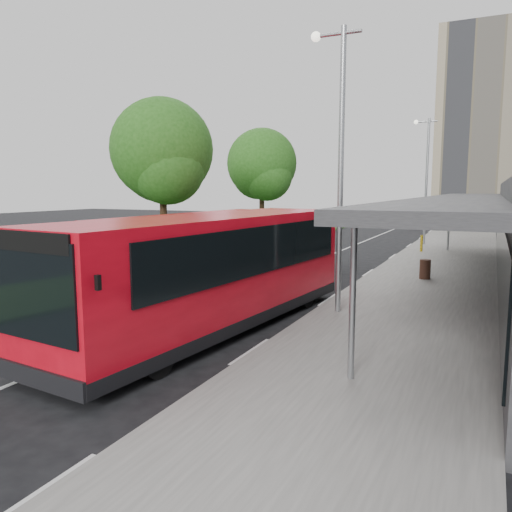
{
  "coord_description": "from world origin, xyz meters",
  "views": [
    {
      "loc": [
        8.16,
        -11.97,
        3.73
      ],
      "look_at": [
        1.12,
        2.89,
        1.5
      ],
      "focal_mm": 35.0,
      "sensor_mm": 36.0,
      "label": 1
    }
  ],
  "objects_px": {
    "car_near": "(419,222)",
    "car_far": "(401,218)",
    "litter_bin": "(425,269)",
    "bus_second": "(201,250)",
    "bus_main": "(213,271)",
    "lamp_post_near": "(338,153)",
    "bollard": "(421,243)",
    "tree_far": "(262,168)",
    "tree_mid": "(162,157)",
    "lamp_post_far": "(425,173)"
  },
  "relations": [
    {
      "from": "car_near",
      "to": "car_far",
      "type": "xyz_separation_m",
      "value": [
        -2.88,
        7.47,
        -0.04
      ]
    },
    {
      "from": "litter_bin",
      "to": "car_far",
      "type": "xyz_separation_m",
      "value": [
        -6.82,
        35.79,
        0.0
      ]
    },
    {
      "from": "bus_second",
      "to": "car_far",
      "type": "bearing_deg",
      "value": 91.18
    },
    {
      "from": "bus_main",
      "to": "car_far",
      "type": "bearing_deg",
      "value": 98.94
    },
    {
      "from": "lamp_post_near",
      "to": "car_near",
      "type": "xyz_separation_m",
      "value": [
        -2.21,
        34.99,
        -4.14
      ]
    },
    {
      "from": "bollard",
      "to": "tree_far",
      "type": "bearing_deg",
      "value": 163.92
    },
    {
      "from": "litter_bin",
      "to": "lamp_post_near",
      "type": "bearing_deg",
      "value": -104.62
    },
    {
      "from": "tree_mid",
      "to": "litter_bin",
      "type": "bearing_deg",
      "value": -1.72
    },
    {
      "from": "litter_bin",
      "to": "bus_second",
      "type": "bearing_deg",
      "value": -147.46
    },
    {
      "from": "bus_main",
      "to": "car_far",
      "type": "relative_size",
      "value": 3.34
    },
    {
      "from": "lamp_post_far",
      "to": "bollard",
      "type": "height_order",
      "value": "lamp_post_far"
    },
    {
      "from": "litter_bin",
      "to": "car_far",
      "type": "height_order",
      "value": "car_far"
    },
    {
      "from": "lamp_post_far",
      "to": "lamp_post_near",
      "type": "bearing_deg",
      "value": -90.0
    },
    {
      "from": "litter_bin",
      "to": "bus_main",
      "type": "bearing_deg",
      "value": -114.51
    },
    {
      "from": "bus_second",
      "to": "car_near",
      "type": "relative_size",
      "value": 2.91
    },
    {
      "from": "bus_main",
      "to": "litter_bin",
      "type": "relative_size",
      "value": 14.1
    },
    {
      "from": "tree_mid",
      "to": "lamp_post_far",
      "type": "height_order",
      "value": "tree_mid"
    },
    {
      "from": "tree_mid",
      "to": "tree_far",
      "type": "distance_m",
      "value": 12.0
    },
    {
      "from": "bus_main",
      "to": "car_near",
      "type": "bearing_deg",
      "value": 95.22
    },
    {
      "from": "lamp_post_far",
      "to": "bollard",
      "type": "bearing_deg",
      "value": -83.82
    },
    {
      "from": "tree_far",
      "to": "car_near",
      "type": "height_order",
      "value": "tree_far"
    },
    {
      "from": "car_far",
      "to": "bollard",
      "type": "bearing_deg",
      "value": -99.61
    },
    {
      "from": "car_near",
      "to": "litter_bin",
      "type": "bearing_deg",
      "value": -66.78
    },
    {
      "from": "bollard",
      "to": "lamp_post_far",
      "type": "bearing_deg",
      "value": 96.18
    },
    {
      "from": "bus_main",
      "to": "bollard",
      "type": "bearing_deg",
      "value": 86.46
    },
    {
      "from": "tree_mid",
      "to": "lamp_post_near",
      "type": "height_order",
      "value": "tree_mid"
    },
    {
      "from": "tree_far",
      "to": "litter_bin",
      "type": "distance_m",
      "value": 18.45
    },
    {
      "from": "lamp_post_far",
      "to": "car_near",
      "type": "relative_size",
      "value": 2.34
    },
    {
      "from": "tree_mid",
      "to": "bus_main",
      "type": "distance_m",
      "value": 13.54
    },
    {
      "from": "car_far",
      "to": "lamp_post_far",
      "type": "bearing_deg",
      "value": -98.57
    },
    {
      "from": "lamp_post_far",
      "to": "car_far",
      "type": "bearing_deg",
      "value": 102.76
    },
    {
      "from": "tree_mid",
      "to": "car_far",
      "type": "distance_m",
      "value": 36.23
    },
    {
      "from": "lamp_post_near",
      "to": "bus_second",
      "type": "height_order",
      "value": "lamp_post_near"
    },
    {
      "from": "tree_mid",
      "to": "bollard",
      "type": "xyz_separation_m",
      "value": [
        11.59,
        8.66,
        -4.69
      ]
    },
    {
      "from": "lamp_post_far",
      "to": "litter_bin",
      "type": "distance_m",
      "value": 14.08
    },
    {
      "from": "lamp_post_near",
      "to": "litter_bin",
      "type": "distance_m",
      "value": 8.06
    },
    {
      "from": "tree_mid",
      "to": "bus_main",
      "type": "bearing_deg",
      "value": -48.67
    },
    {
      "from": "tree_far",
      "to": "bus_main",
      "type": "bearing_deg",
      "value": -68.47
    },
    {
      "from": "bollard",
      "to": "car_near",
      "type": "xyz_separation_m",
      "value": [
        -2.67,
        19.28,
        -0.04
      ]
    },
    {
      "from": "bus_second",
      "to": "lamp_post_near",
      "type": "bearing_deg",
      "value": -15.91
    },
    {
      "from": "car_near",
      "to": "tree_mid",
      "type": "bearing_deg",
      "value": -92.42
    },
    {
      "from": "bus_second",
      "to": "car_far",
      "type": "xyz_separation_m",
      "value": [
        0.68,
        40.58,
        -0.89
      ]
    },
    {
      "from": "bus_second",
      "to": "car_near",
      "type": "distance_m",
      "value": 33.31
    },
    {
      "from": "lamp_post_near",
      "to": "lamp_post_far",
      "type": "distance_m",
      "value": 20.0
    },
    {
      "from": "lamp_post_near",
      "to": "bollard",
      "type": "xyz_separation_m",
      "value": [
        0.46,
        15.71,
        -4.1
      ]
    },
    {
      "from": "tree_mid",
      "to": "car_far",
      "type": "relative_size",
      "value": 2.52
    },
    {
      "from": "lamp_post_far",
      "to": "bus_main",
      "type": "xyz_separation_m",
      "value": [
        -2.54,
        -22.72,
        -3.16
      ]
    },
    {
      "from": "tree_mid",
      "to": "lamp_post_far",
      "type": "relative_size",
      "value": 1.03
    },
    {
      "from": "tree_far",
      "to": "litter_bin",
      "type": "relative_size",
      "value": 10.37
    },
    {
      "from": "litter_bin",
      "to": "car_far",
      "type": "relative_size",
      "value": 0.24
    }
  ]
}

